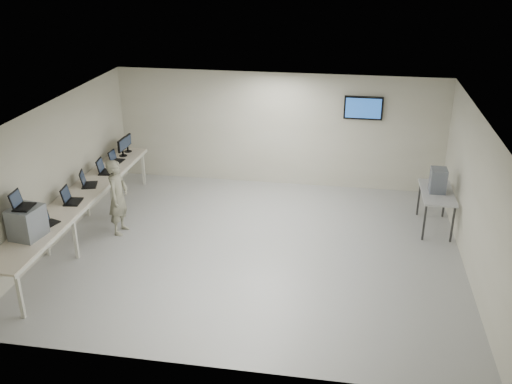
% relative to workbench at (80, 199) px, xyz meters
% --- Properties ---
extents(room, '(8.01, 7.01, 2.81)m').
position_rel_workbench_xyz_m(room, '(3.62, 0.06, 0.58)').
color(room, '#AEAFA8').
rests_on(room, ground).
extents(workbench, '(0.76, 6.00, 0.90)m').
position_rel_workbench_xyz_m(workbench, '(0.00, 0.00, 0.00)').
color(workbench, beige).
rests_on(workbench, ground).
extents(equipment_box, '(0.54, 0.60, 0.55)m').
position_rel_workbench_xyz_m(equipment_box, '(-0.06, -1.80, 0.35)').
color(equipment_box, gray).
rests_on(equipment_box, workbench).
extents(laptop_on_box, '(0.32, 0.38, 0.29)m').
position_rel_workbench_xyz_m(laptop_on_box, '(-0.12, -1.80, 0.70)').
color(laptop_on_box, black).
rests_on(laptop_on_box, equipment_box).
extents(laptop_0, '(0.39, 0.41, 0.27)m').
position_rel_workbench_xyz_m(laptop_0, '(-0.02, -1.30, 0.14)').
color(laptop_0, black).
rests_on(laptop_0, workbench).
extents(laptop_1, '(0.37, 0.43, 0.31)m').
position_rel_workbench_xyz_m(laptop_1, '(-0.02, -0.33, 0.15)').
color(laptop_1, black).
rests_on(laptop_1, workbench).
extents(laptop_2, '(0.43, 0.46, 0.31)m').
position_rel_workbench_xyz_m(laptop_2, '(-0.07, 0.53, 0.15)').
color(laptop_2, black).
rests_on(laptop_2, workbench).
extents(laptop_3, '(0.36, 0.42, 0.31)m').
position_rel_workbench_xyz_m(laptop_3, '(-0.02, 1.29, 0.15)').
color(laptop_3, black).
rests_on(laptop_3, workbench).
extents(laptop_4, '(0.29, 0.35, 0.26)m').
position_rel_workbench_xyz_m(laptop_4, '(-0.05, 2.00, 0.14)').
color(laptop_4, black).
rests_on(laptop_4, workbench).
extents(monitor_near, '(0.19, 0.43, 0.43)m').
position_rel_workbench_xyz_m(monitor_near, '(-0.01, 2.39, 0.33)').
color(monitor_near, black).
rests_on(monitor_near, workbench).
extents(monitor_far, '(0.18, 0.41, 0.41)m').
position_rel_workbench_xyz_m(monitor_far, '(-0.01, 2.70, 0.32)').
color(monitor_far, black).
rests_on(monitor_far, workbench).
extents(soldier, '(0.41, 0.60, 1.60)m').
position_rel_workbench_xyz_m(soldier, '(0.71, 0.28, -0.03)').
color(soldier, slate).
rests_on(soldier, ground).
extents(side_table, '(0.65, 1.39, 0.84)m').
position_rel_workbench_xyz_m(side_table, '(7.19, 1.55, -0.06)').
color(side_table, '#A6A6A6').
rests_on(side_table, ground).
extents(storage_bins, '(0.32, 0.36, 0.51)m').
position_rel_workbench_xyz_m(storage_bins, '(7.17, 1.55, 0.26)').
color(storage_bins, slate).
rests_on(storage_bins, side_table).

